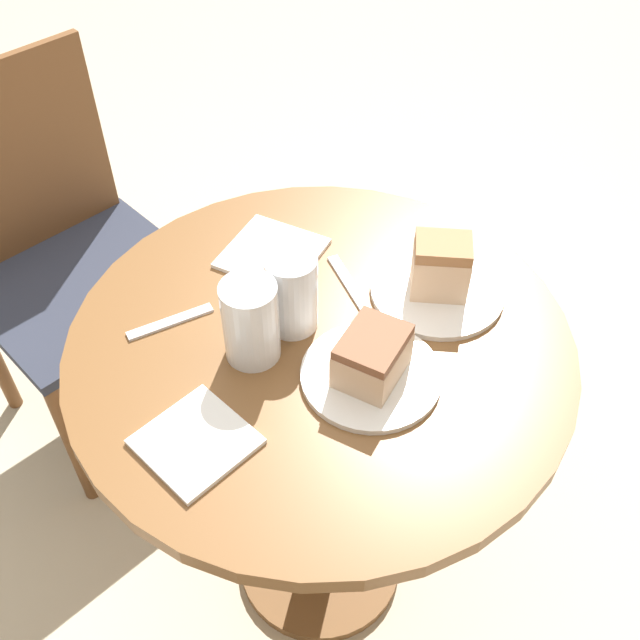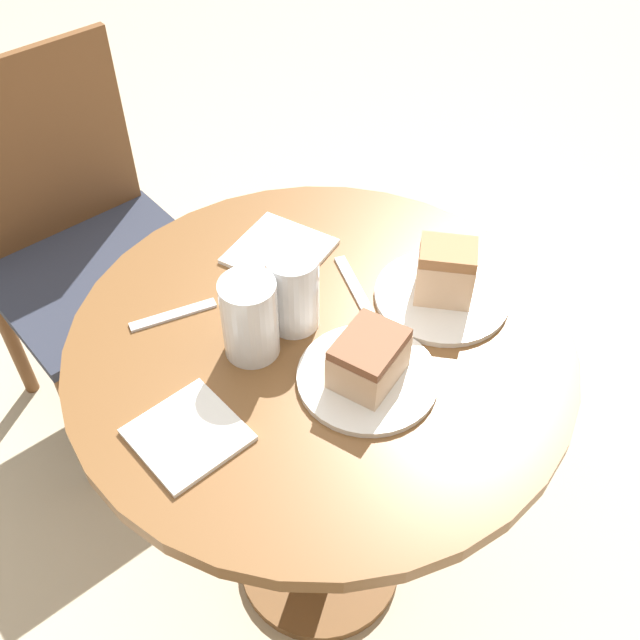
% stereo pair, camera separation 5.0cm
% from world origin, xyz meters
% --- Properties ---
extents(ground_plane, '(8.00, 8.00, 0.00)m').
position_xyz_m(ground_plane, '(0.00, 0.00, 0.00)').
color(ground_plane, beige).
extents(table, '(0.79, 0.79, 0.76)m').
position_xyz_m(table, '(0.00, 0.00, 0.59)').
color(table, brown).
rests_on(table, ground_plane).
extents(chair, '(0.52, 0.49, 0.89)m').
position_xyz_m(chair, '(0.06, 0.78, 0.47)').
color(chair, brown).
rests_on(chair, ground_plane).
extents(plate_near, '(0.22, 0.22, 0.01)m').
position_xyz_m(plate_near, '(0.20, -0.09, 0.76)').
color(plate_near, silver).
rests_on(plate_near, table).
extents(plate_far, '(0.21, 0.21, 0.01)m').
position_xyz_m(plate_far, '(-0.02, -0.11, 0.76)').
color(plate_far, silver).
rests_on(plate_far, table).
extents(cake_slice_near, '(0.11, 0.11, 0.10)m').
position_xyz_m(cake_slice_near, '(0.20, -0.09, 0.82)').
color(cake_slice_near, beige).
rests_on(cake_slice_near, plate_near).
extents(cake_slice_far, '(0.12, 0.10, 0.08)m').
position_xyz_m(cake_slice_far, '(-0.02, -0.11, 0.81)').
color(cake_slice_far, beige).
rests_on(cake_slice_far, plate_far).
extents(glass_lemonade, '(0.08, 0.08, 0.13)m').
position_xyz_m(glass_lemonade, '(-0.08, 0.06, 0.82)').
color(glass_lemonade, beige).
rests_on(glass_lemonade, table).
extents(glass_water, '(0.08, 0.08, 0.13)m').
position_xyz_m(glass_water, '(-0.00, 0.05, 0.82)').
color(glass_water, silver).
rests_on(glass_water, table).
extents(napkin_stack, '(0.18, 0.18, 0.01)m').
position_xyz_m(napkin_stack, '(0.11, 0.18, 0.76)').
color(napkin_stack, white).
rests_on(napkin_stack, table).
extents(fork, '(0.11, 0.16, 0.00)m').
position_xyz_m(fork, '(0.11, 0.02, 0.76)').
color(fork, silver).
rests_on(fork, table).
extents(spoon, '(0.13, 0.07, 0.00)m').
position_xyz_m(spoon, '(-0.12, 0.21, 0.76)').
color(spoon, silver).
rests_on(spoon, table).
extents(napkin_side, '(0.15, 0.15, 0.01)m').
position_xyz_m(napkin_side, '(-0.26, 0.02, 0.76)').
color(napkin_side, white).
rests_on(napkin_side, table).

